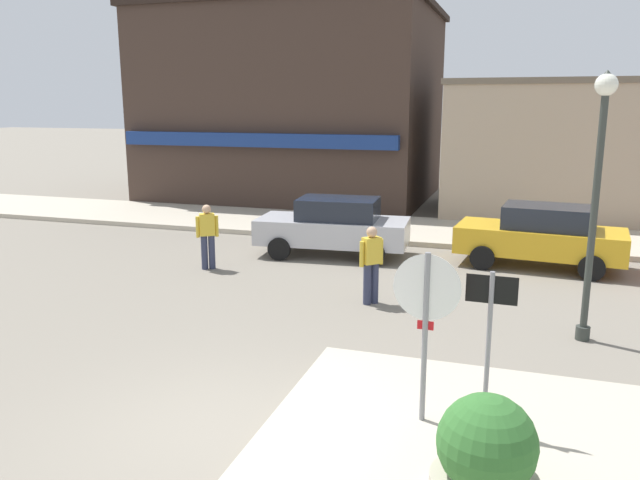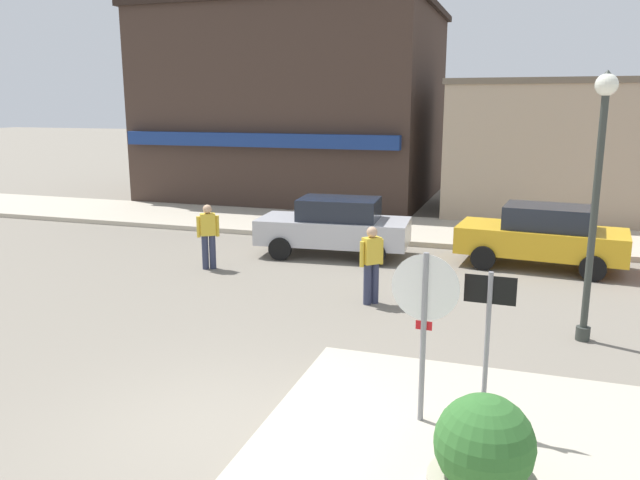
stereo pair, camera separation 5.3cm
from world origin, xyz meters
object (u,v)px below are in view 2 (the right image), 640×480
pedestrian_crossing_near (208,235)px  one_way_sign (487,334)px  planter (483,459)px  stop_sign (424,316)px  pedestrian_crossing_far (371,263)px  parked_car_nearest (335,226)px  parked_car_second (542,235)px  lamp_post (598,170)px

pedestrian_crossing_near → one_way_sign: bearing=-40.9°
pedestrian_crossing_near → planter: bearing=-46.7°
stop_sign → pedestrian_crossing_near: stop_sign is taller
planter → stop_sign: bearing=121.6°
stop_sign → planter: stop_sign is taller
planter → pedestrian_crossing_far: bearing=113.3°
stop_sign → planter: bearing=-58.4°
one_way_sign → parked_car_nearest: size_ratio=0.51×
stop_sign → one_way_sign: (0.74, 0.11, -0.19)m
stop_sign → parked_car_second: stop_sign is taller
lamp_post → parked_car_nearest: lamp_post is taller
one_way_sign → pedestrian_crossing_far: size_ratio=1.30×
parked_car_nearest → planter: bearing=-65.2°
one_way_sign → planter: (0.09, -1.47, -0.77)m
lamp_post → parked_car_second: size_ratio=1.10×
parked_car_nearest → pedestrian_crossing_near: 3.45m
stop_sign → planter: 1.86m
one_way_sign → pedestrian_crossing_far: bearing=118.7°
stop_sign → one_way_sign: size_ratio=1.10×
lamp_post → parked_car_second: bearing=97.1°
stop_sign → parked_car_second: bearing=80.1°
stop_sign → one_way_sign: bearing=8.4°
pedestrian_crossing_near → lamp_post: bearing=-14.9°
planter → lamp_post: (1.34, 5.30, 2.40)m
pedestrian_crossing_far → one_way_sign: bearing=-61.3°
stop_sign → pedestrian_crossing_near: bearing=135.4°
parked_car_nearest → pedestrian_crossing_far: 4.22m
parked_car_nearest → one_way_sign: bearing=-62.0°
parked_car_second → planter: bearing=-94.0°
lamp_post → pedestrian_crossing_far: bearing=168.5°
stop_sign → parked_car_second: size_ratio=0.55×
lamp_post → parked_car_nearest: size_ratio=1.10×
pedestrian_crossing_far → pedestrian_crossing_near: bearing=162.2°
lamp_post → pedestrian_crossing_near: lamp_post is taller
parked_car_second → pedestrian_crossing_far: (-3.35, -4.19, 0.06)m
parked_car_nearest → stop_sign: bearing=-66.4°
one_way_sign → pedestrian_crossing_near: one_way_sign is taller
stop_sign → lamp_post: lamp_post is taller
parked_car_nearest → pedestrian_crossing_far: size_ratio=2.56×
stop_sign → parked_car_nearest: 9.30m
one_way_sign → parked_car_second: size_ratio=0.51×
planter → parked_car_second: parked_car_second is taller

